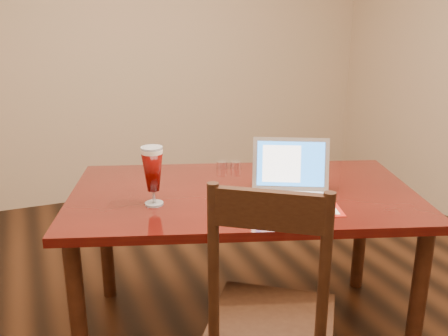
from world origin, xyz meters
name	(u,v)px	position (x,y,z in m)	size (l,w,h in m)	color
dining_table	(243,208)	(0.07, 0.26, 0.69)	(1.86, 1.40, 1.05)	#450D09
dining_chair	(271,319)	(-0.09, -0.37, 0.51)	(0.63, 0.62, 1.08)	black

